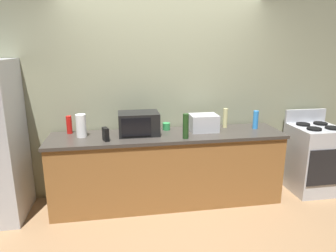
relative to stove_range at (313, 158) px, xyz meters
name	(u,v)px	position (x,y,z in m)	size (l,w,h in m)	color
ground_plane	(174,218)	(-2.00, -0.40, -0.46)	(8.00, 8.00, 0.00)	#93704C
back_wall	(163,92)	(-2.00, 0.41, 0.89)	(6.40, 0.10, 2.70)	gray
counter_run	(168,168)	(-2.00, 0.00, -0.01)	(2.84, 0.64, 0.90)	brown
stove_range	(313,158)	(0.00, 0.00, 0.00)	(0.60, 0.61, 1.08)	#B7BABF
microwave	(139,123)	(-2.35, 0.05, 0.57)	(0.48, 0.35, 0.27)	black
toaster_oven	(204,123)	(-1.54, 0.06, 0.54)	(0.34, 0.26, 0.21)	#B7BABF
paper_towel_roll	(81,126)	(-3.02, 0.05, 0.57)	(0.12, 0.12, 0.27)	white
cordless_phone	(106,134)	(-2.73, -0.15, 0.51)	(0.05, 0.11, 0.15)	black
bottle_wine	(186,126)	(-1.83, -0.21, 0.58)	(0.07, 0.07, 0.29)	#1E3F19
bottle_spray_cleaner	(256,120)	(-0.85, 0.07, 0.55)	(0.07, 0.07, 0.23)	#338CE5
bottle_vinegar	(225,118)	(-1.21, 0.18, 0.56)	(0.06, 0.06, 0.25)	beige
bottle_hot_sauce	(69,125)	(-3.18, 0.23, 0.55)	(0.07, 0.07, 0.22)	red
mug_green	(166,126)	(-1.99, 0.19, 0.48)	(0.10, 0.10, 0.09)	#2D8C47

